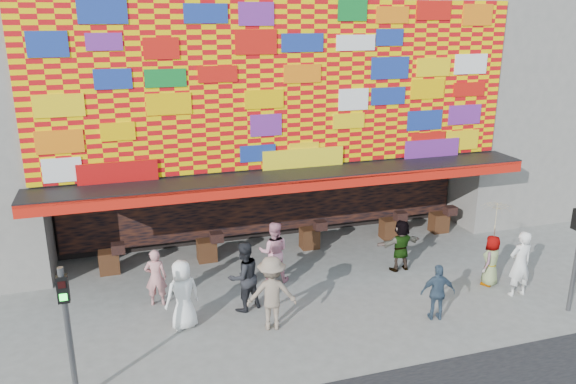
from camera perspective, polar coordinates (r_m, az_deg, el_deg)
name	(u,v)px	position (r m, az deg, el deg)	size (l,w,h in m)	color
ground	(332,318)	(15.04, 4.50, -12.69)	(90.00, 90.00, 0.00)	slate
shop_building	(253,82)	(20.94, -3.61, 11.09)	(15.20, 9.40, 10.00)	gray
neighbor_right	(550,54)	(26.96, 25.10, 12.59)	(11.00, 8.00, 12.00)	gray
signal_left	(67,321)	(12.02, -21.53, -12.07)	(0.22, 0.20, 3.00)	#59595B
ped_a	(183,295)	(14.44, -10.66, -10.22)	(0.89, 0.58, 1.82)	white
ped_b	(156,277)	(15.71, -13.28, -8.44)	(0.59, 0.39, 1.61)	tan
ped_c	(244,276)	(15.04, -4.51, -8.55)	(0.93, 0.73, 1.92)	black
ped_d	(272,293)	(14.16, -1.66, -10.23)	(1.25, 0.72, 1.93)	gray
ped_e	(438,292)	(15.13, 14.98, -9.82)	(0.89, 0.37, 1.52)	#374B60
ped_f	(401,245)	(17.64, 11.39, -5.33)	(1.51, 0.48, 1.62)	gray
ped_g	(491,260)	(17.44, 19.95, -6.55)	(0.74, 0.48, 1.52)	gray
ped_h	(520,264)	(17.00, 22.50, -6.74)	(0.70, 0.46, 1.91)	white
ped_i	(274,252)	(16.58, -1.46, -6.09)	(0.89, 0.70, 1.84)	pink
parasol	(496,216)	(16.95, 20.42, -2.35)	(1.14, 1.15, 1.78)	beige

